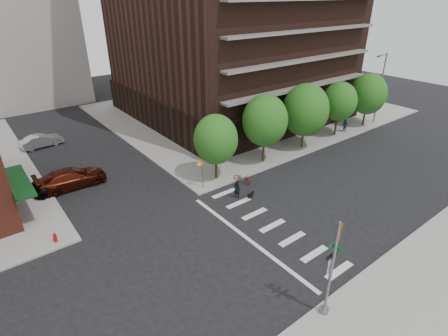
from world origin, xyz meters
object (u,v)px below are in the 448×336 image
Objects in this scene: fire_hydrant at (55,237)px; scooter at (242,178)px; traffic_signal at (330,277)px; dog_walker at (237,189)px; parked_car_black at (62,181)px; parked_car_silver at (41,141)px; pedestrian_far at (345,126)px; parked_car_maroon at (71,178)px.

scooter is at bearing -4.65° from fire_hydrant.
dog_walker is at bearing 72.19° from traffic_signal.
parked_car_black reaches higher than scooter.
fire_hydrant is 16.05m from scooter.
parked_car_silver reaches higher than scooter.
pedestrian_far is (31.78, -7.07, 0.26)m from parked_car_black.
parked_car_maroon reaches higher than scooter.
fire_hydrant is 8.17m from parked_car_black.
traffic_signal reaches higher than parked_car_silver.
parked_car_silver is at bearing 79.85° from fire_hydrant.
parked_car_silver is 35.98m from pedestrian_far.
traffic_signal is 18.42m from fire_hydrant.
parked_car_maroon is at bearing -110.82° from parked_car_black.
traffic_signal reaches higher than scooter.
parked_car_maroon is (0.80, -0.21, 0.16)m from parked_car_black.
fire_hydrant is at bearing 155.85° from parked_car_black.
scooter is 1.08× the size of dog_walker.
parked_car_maroon is 15.43m from scooter.
scooter is at bearing -71.81° from dog_walker.
pedestrian_far is at bearing -108.43° from parked_car_black.
parked_car_maroon is 3.66× the size of pedestrian_far.
parked_car_black is at bearing 71.73° from fire_hydrant.
parked_car_silver reaches higher than fire_hydrant.
parked_car_silver is 2.49× the size of scooter.
traffic_signal is 1.35× the size of parked_car_silver.
parked_car_black is 3.11× the size of dog_walker.
parked_car_black is at bearing -92.29° from pedestrian_far.
parked_car_maroon reaches higher than parked_car_silver.
parked_car_silver is at bearing 3.68° from dog_walker.
traffic_signal is 15.38m from scooter.
dog_walker is at bearing -133.59° from parked_car_maroon.
dog_walker is at bearing -159.71° from scooter.
dog_walker is at bearing -69.50° from pedestrian_far.
dog_walker is (10.62, -10.54, -0.05)m from parked_car_maroon.
parked_car_silver is 24.46m from dog_walker.
dog_walker is (13.98, -3.00, 0.27)m from fire_hydrant.
pedestrian_far is (18.34, 1.98, 0.50)m from scooter.
pedestrian_far is at bearing 1.13° from fire_hydrant.
traffic_signal is 8.20× the size of fire_hydrant.
traffic_signal reaches higher than parked_car_maroon.
dog_walker reaches higher than parked_car_silver.
fire_hydrant is 8.26m from parked_car_maroon.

